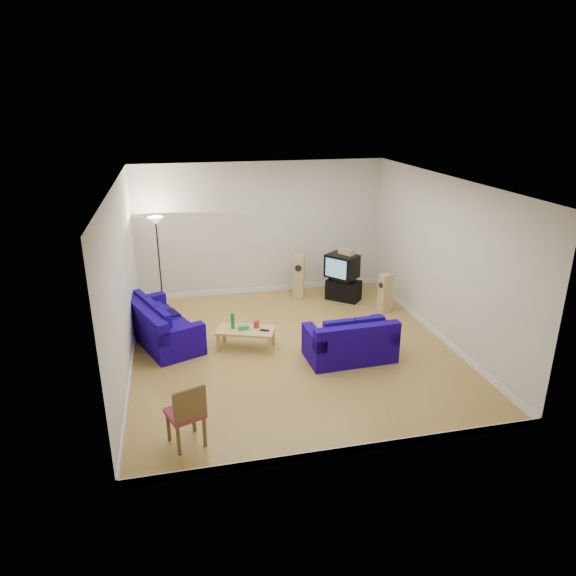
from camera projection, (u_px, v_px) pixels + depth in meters
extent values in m
cube|color=brown|center=(293.00, 348.00, 9.94)|extent=(6.00, 6.50, 0.01)
cube|color=white|center=(293.00, 182.00, 8.84)|extent=(6.00, 6.50, 0.01)
cube|color=silver|center=(262.00, 229.00, 12.36)|extent=(6.00, 0.01, 3.20)
cube|color=silver|center=(352.00, 348.00, 6.41)|extent=(6.00, 0.01, 3.20)
cube|color=silver|center=(122.00, 282.00, 8.77)|extent=(0.01, 6.50, 3.20)
cube|color=silver|center=(442.00, 259.00, 10.01)|extent=(0.01, 6.50, 3.20)
cube|color=white|center=(263.00, 289.00, 12.88)|extent=(6.00, 0.02, 0.12)
cube|color=white|center=(347.00, 450.00, 6.95)|extent=(6.00, 0.02, 0.12)
cube|color=white|center=(132.00, 362.00, 9.30)|extent=(0.02, 6.50, 0.12)
cube|color=white|center=(434.00, 331.00, 10.53)|extent=(0.02, 6.50, 0.12)
cube|color=#150467|center=(162.00, 331.00, 10.19)|extent=(1.64, 2.31, 0.40)
cube|color=#150467|center=(143.00, 316.00, 9.86)|extent=(0.99, 2.04, 0.41)
cube|color=#150467|center=(144.00, 302.00, 10.81)|extent=(0.93, 0.54, 0.23)
cube|color=#150467|center=(181.00, 333.00, 9.34)|extent=(0.93, 0.54, 0.23)
cube|color=black|center=(168.00, 316.00, 10.16)|extent=(0.50, 0.50, 0.12)
cube|color=#150467|center=(349.00, 348.00, 9.51)|extent=(1.63, 0.96, 0.39)
cube|color=#150467|center=(357.00, 336.00, 9.06)|extent=(1.60, 0.27, 0.40)
cube|color=#150467|center=(314.00, 337.00, 9.23)|extent=(0.24, 0.90, 0.22)
cube|color=#150467|center=(385.00, 329.00, 9.57)|extent=(0.24, 0.90, 0.22)
cube|color=black|center=(347.00, 331.00, 9.54)|extent=(0.39, 0.39, 0.11)
cube|color=tan|center=(246.00, 330.00, 9.83)|extent=(1.21, 0.89, 0.05)
cube|color=tan|center=(218.00, 343.00, 9.75)|extent=(0.08, 0.08, 0.35)
cube|color=tan|center=(224.00, 333.00, 10.16)|extent=(0.08, 0.08, 0.35)
cube|color=tan|center=(270.00, 346.00, 9.63)|extent=(0.08, 0.08, 0.35)
cube|color=tan|center=(273.00, 336.00, 10.04)|extent=(0.08, 0.08, 0.35)
cylinder|color=#197233|center=(233.00, 321.00, 9.80)|extent=(0.08, 0.08, 0.31)
cube|color=green|center=(244.00, 327.00, 9.81)|extent=(0.20, 0.11, 0.08)
cylinder|color=red|center=(256.00, 324.00, 9.86)|extent=(0.15, 0.15, 0.15)
cube|color=black|center=(265.00, 330.00, 9.75)|extent=(0.18, 0.13, 0.02)
cube|color=black|center=(343.00, 290.00, 12.30)|extent=(0.88, 0.84, 0.48)
cube|color=black|center=(342.00, 279.00, 12.19)|extent=(0.53, 0.53, 0.10)
cube|color=black|center=(342.00, 266.00, 12.09)|extent=(0.84, 0.87, 0.54)
cube|color=teal|center=(336.00, 269.00, 11.89)|extent=(0.37, 0.45, 0.43)
cube|color=tan|center=(346.00, 252.00, 12.01)|extent=(0.32, 0.40, 0.13)
cube|color=tan|center=(299.00, 276.00, 12.32)|extent=(0.34, 0.38, 1.08)
cylinder|color=black|center=(298.00, 268.00, 12.08)|extent=(0.16, 0.07, 0.16)
cube|color=tan|center=(385.00, 293.00, 11.52)|extent=(0.31, 0.28, 0.89)
cylinder|color=black|center=(381.00, 285.00, 11.38)|extent=(0.06, 0.13, 0.13)
cylinder|color=black|center=(163.00, 307.00, 11.90)|extent=(0.27, 0.27, 0.03)
cylinder|color=black|center=(160.00, 265.00, 11.55)|extent=(0.03, 0.03, 1.99)
cone|color=white|center=(156.00, 221.00, 11.20)|extent=(0.36, 0.36, 0.16)
cube|color=brown|center=(178.00, 440.00, 6.87)|extent=(0.05, 0.05, 0.46)
cube|color=brown|center=(168.00, 426.00, 7.17)|extent=(0.05, 0.05, 0.46)
cube|color=brown|center=(205.00, 431.00, 7.06)|extent=(0.05, 0.05, 0.46)
cube|color=brown|center=(194.00, 418.00, 7.36)|extent=(0.05, 0.05, 0.46)
cube|color=#8D2E42|center=(185.00, 413.00, 7.03)|extent=(0.59, 0.59, 0.06)
cube|color=brown|center=(190.00, 404.00, 6.77)|extent=(0.45, 0.20, 0.46)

